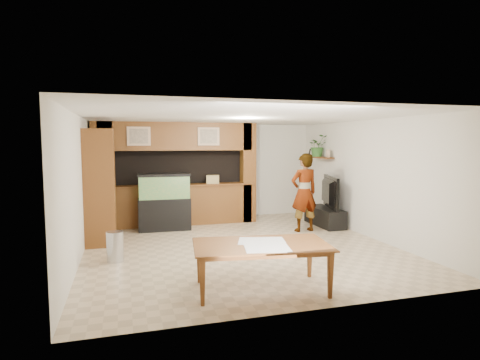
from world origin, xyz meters
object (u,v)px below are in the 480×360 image
object	(u,v)px
person	(304,193)
dining_table	(262,268)
aquarium	(164,203)
television	(325,192)
pantry_cabinet	(100,187)

from	to	relation	value
person	dining_table	xyz separation A→B (m)	(-2.23, -3.36, -0.59)
aquarium	television	world-z (taller)	aquarium
aquarium	dining_table	size ratio (longest dim) A/B	0.71
aquarium	person	bearing A→B (deg)	-16.05
dining_table	person	bearing A→B (deg)	64.13
pantry_cabinet	person	world-z (taller)	pantry_cabinet
pantry_cabinet	aquarium	distance (m)	1.72
dining_table	aquarium	bearing A→B (deg)	109.63
television	dining_table	world-z (taller)	television
television	dining_table	bearing A→B (deg)	157.45
television	dining_table	size ratio (longest dim) A/B	0.73
pantry_cabinet	dining_table	bearing A→B (deg)	-56.70
aquarium	pantry_cabinet	bearing A→B (deg)	-146.05
pantry_cabinet	dining_table	distance (m)	4.31
pantry_cabinet	television	distance (m)	5.37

